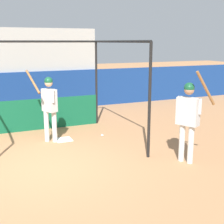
# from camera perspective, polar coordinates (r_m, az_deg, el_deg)

# --- Properties ---
(ground_plane) EXTENTS (60.00, 60.00, 0.00)m
(ground_plane) POSITION_cam_1_polar(r_m,az_deg,el_deg) (6.97, -12.93, -10.22)
(ground_plane) COLOR #A8754C
(outfield_wall) EXTENTS (24.00, 0.12, 1.55)m
(outfield_wall) POSITION_cam_1_polar(r_m,az_deg,el_deg) (12.49, -18.28, 3.32)
(outfield_wall) COLOR navy
(outfield_wall) RESTS_ON ground
(bleacher_section) EXTENTS (7.05, 3.20, 3.23)m
(bleacher_section) POSITION_cam_1_polar(r_m,az_deg,el_deg) (14.04, -19.20, 7.68)
(bleacher_section) COLOR #9E9E99
(bleacher_section) RESTS_ON ground
(batting_cage) EXTENTS (4.07, 3.51, 2.72)m
(batting_cage) POSITION_cam_1_polar(r_m,az_deg,el_deg) (9.12, -13.20, 2.76)
(batting_cage) COLOR black
(batting_cage) RESTS_ON ground
(home_plate) EXTENTS (0.44, 0.44, 0.02)m
(home_plate) POSITION_cam_1_polar(r_m,az_deg,el_deg) (8.84, -8.84, -5.00)
(home_plate) COLOR white
(home_plate) RESTS_ON ground
(player_batter) EXTENTS (0.70, 0.77, 1.94)m
(player_batter) POSITION_cam_1_polar(r_m,az_deg,el_deg) (8.50, -11.45, 1.61)
(player_batter) COLOR silver
(player_batter) RESTS_ON ground
(player_waiting) EXTENTS (0.65, 0.67, 2.11)m
(player_waiting) POSITION_cam_1_polar(r_m,az_deg,el_deg) (7.07, 13.77, -0.44)
(player_waiting) COLOR silver
(player_waiting) RESTS_ON ground
(baseball) EXTENTS (0.07, 0.07, 0.07)m
(baseball) POSITION_cam_1_polar(r_m,az_deg,el_deg) (9.03, -1.81, -4.29)
(baseball) COLOR white
(baseball) RESTS_ON ground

